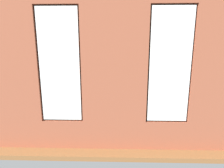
{
  "coord_description": "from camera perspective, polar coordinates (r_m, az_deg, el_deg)",
  "views": [
    {
      "loc": [
        -0.05,
        6.05,
        2.12
      ],
      "look_at": [
        0.1,
        0.4,
        0.95
      ],
      "focal_mm": 28.0,
      "sensor_mm": 36.0,
      "label": 1
    }
  ],
  "objects": [
    {
      "name": "coffee_table",
      "position": [
        6.5,
        -2.02,
        -3.99
      ],
      "size": [
        1.35,
        0.75,
        0.42
      ],
      "color": "#A87547",
      "rests_on": "ground_plane"
    },
    {
      "name": "potted_plant_between_couches",
      "position": [
        4.56,
        15.61,
        -7.63
      ],
      "size": [
        0.83,
        0.82,
        1.18
      ],
      "color": "beige",
      "rests_on": "ground_plane"
    },
    {
      "name": "papasan_chair",
      "position": [
        8.06,
        -6.2,
        -0.43
      ],
      "size": [
        1.08,
        1.08,
        0.68
      ],
      "color": "olive",
      "rests_on": "ground_plane"
    },
    {
      "name": "brick_wall_with_windows",
      "position": [
        3.5,
        0.76,
        2.85
      ],
      "size": [
        6.06,
        0.3,
        3.23
      ],
      "color": "#9E5138",
      "rests_on": "ground_plane"
    },
    {
      "name": "potted_plant_near_tv",
      "position": [
        5.72,
        -20.96,
        -1.94
      ],
      "size": [
        1.12,
        1.02,
        1.54
      ],
      "color": "gray",
      "rests_on": "ground_plane"
    },
    {
      "name": "couch_by_window",
      "position": [
        4.49,
        -2.58,
        -11.81
      ],
      "size": [
        1.93,
        0.87,
        0.8
      ],
      "color": "black",
      "rests_on": "ground_plane"
    },
    {
      "name": "potted_plant_foreground_right",
      "position": [
        8.48,
        -15.15,
        0.33
      ],
      "size": [
        0.79,
        0.68,
        1.14
      ],
      "color": "gray",
      "rests_on": "ground_plane"
    },
    {
      "name": "potted_plant_corner_near_left",
      "position": [
        8.5,
        18.16,
        1.12
      ],
      "size": [
        0.86,
        0.75,
        1.1
      ],
      "color": "beige",
      "rests_on": "ground_plane"
    },
    {
      "name": "potted_plant_mid_room_small",
      "position": [
        7.43,
        4.67,
        -1.39
      ],
      "size": [
        0.46,
        0.46,
        0.69
      ],
      "color": "beige",
      "rests_on": "ground_plane"
    },
    {
      "name": "ground_plane",
      "position": [
        6.42,
        1.04,
        -8.06
      ],
      "size": [
        6.66,
        5.93,
        0.1
      ],
      "primitive_type": "cube",
      "color": "brown"
    },
    {
      "name": "remote_gray",
      "position": [
        6.41,
        -5.72,
        -3.67
      ],
      "size": [
        0.17,
        0.13,
        0.02
      ],
      "primitive_type": "cube",
      "rotation": [
        0.0,
        0.0,
        2.1
      ],
      "color": "#59595B",
      "rests_on": "coffee_table"
    },
    {
      "name": "remote_silver",
      "position": [
        6.59,
        1.28,
        -3.17
      ],
      "size": [
        0.13,
        0.17,
        0.02
      ],
      "primitive_type": "cube",
      "rotation": [
        0.0,
        0.0,
        2.6
      ],
      "color": "#B2B2B7",
      "rests_on": "coffee_table"
    },
    {
      "name": "tv_flatscreen",
      "position": [
        6.89,
        -21.83,
        1.08
      ],
      "size": [
        1.01,
        0.2,
        0.71
      ],
      "color": "black",
      "rests_on": "media_console"
    },
    {
      "name": "media_console",
      "position": [
        7.03,
        -21.44,
        -4.17
      ],
      "size": [
        1.27,
        0.42,
        0.6
      ],
      "primitive_type": "cube",
      "color": "black",
      "rests_on": "ground_plane"
    },
    {
      "name": "candle_jar",
      "position": [
        6.36,
        -1.17,
        -3.39
      ],
      "size": [
        0.08,
        0.08,
        0.1
      ],
      "primitive_type": "cylinder",
      "color": "#B7333D",
      "rests_on": "coffee_table"
    },
    {
      "name": "white_wall_right",
      "position": [
        6.6,
        -25.93,
        6.13
      ],
      "size": [
        0.1,
        4.93,
        3.23
      ],
      "primitive_type": "cube",
      "color": "silver",
      "rests_on": "ground_plane"
    },
    {
      "name": "remote_black",
      "position": [
        6.58,
        -3.44,
        -3.22
      ],
      "size": [
        0.17,
        0.06,
        0.02
      ],
      "primitive_type": "cube",
      "rotation": [
        0.0,
        0.0,
        4.78
      ],
      "color": "black",
      "rests_on": "coffee_table"
    },
    {
      "name": "couch_left",
      "position": [
        6.63,
        21.7,
        -4.82
      ],
      "size": [
        0.89,
        1.85,
        0.8
      ],
      "rotation": [
        0.0,
        0.0,
        1.56
      ],
      "color": "black",
      "rests_on": "ground_plane"
    },
    {
      "name": "potted_plant_corner_far_left",
      "position": [
        4.98,
        31.18,
        -9.6
      ],
      "size": [
        0.96,
        0.77,
        1.09
      ],
      "color": "brown",
      "rests_on": "ground_plane"
    },
    {
      "name": "potted_plant_beside_window_right",
      "position": [
        4.57,
        -19.42,
        -7.97
      ],
      "size": [
        0.67,
        0.67,
        0.93
      ],
      "color": "#47423D",
      "rests_on": "ground_plane"
    },
    {
      "name": "cup_ceramic",
      "position": [
        6.47,
        -2.02,
        -3.07
      ],
      "size": [
        0.09,
        0.09,
        0.11
      ],
      "primitive_type": "cylinder",
      "color": "#4C4C51",
      "rests_on": "coffee_table"
    }
  ]
}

